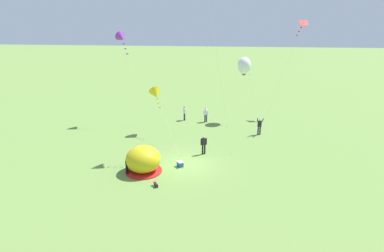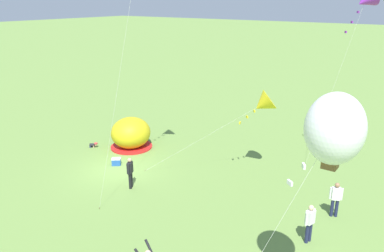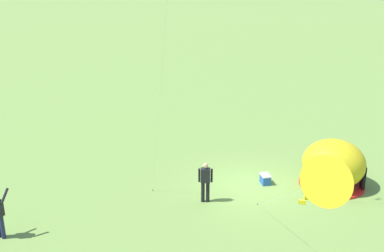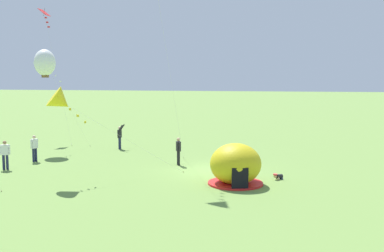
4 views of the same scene
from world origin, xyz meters
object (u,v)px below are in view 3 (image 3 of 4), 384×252
Objects in this scene: popup_tent at (334,164)px; cooler_box at (265,179)px; kite_yellow at (320,185)px; person_near_tent at (205,180)px; toddler_crawling at (310,159)px.

popup_tent is 3.02m from cooler_box.
kite_yellow is (-1.27, 8.87, 3.18)m from popup_tent.
person_near_tent is at bearing -41.47° from kite_yellow.
cooler_box is 9.42m from kite_yellow.
cooler_box is 0.10× the size of kite_yellow.
toddler_crawling is at bearing -75.77° from kite_yellow.
person_near_tent is at bearing 59.95° from cooler_box.
cooler_box is at bearing 71.59° from toddler_crawling.
kite_yellow is (-2.78, 10.97, 4.00)m from toddler_crawling.
person_near_tent is (1.59, 2.75, 0.74)m from cooler_box.
popup_tent is at bearing -81.87° from kite_yellow.
popup_tent is at bearing -154.37° from cooler_box.
person_near_tent is (4.23, 4.01, -0.03)m from popup_tent.
popup_tent is 5.31× the size of toddler_crawling.
popup_tent reaches higher than toddler_crawling.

